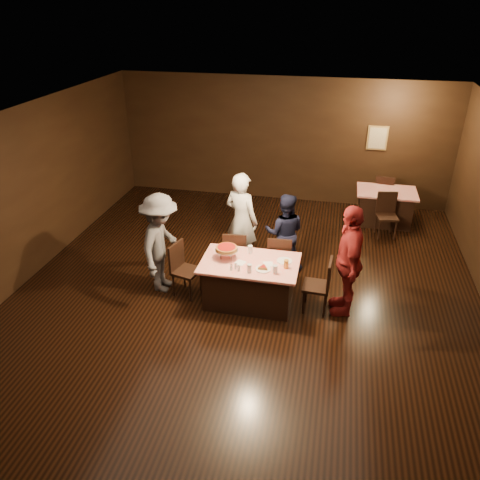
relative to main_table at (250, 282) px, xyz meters
name	(u,v)px	position (x,y,z in m)	size (l,w,h in m)	color
room	(239,192)	(-0.10, -0.35, 1.75)	(10.00, 10.04, 3.02)	black
main_table	(250,282)	(0.00, 0.00, 0.00)	(1.60, 1.00, 0.77)	red
back_table	(385,207)	(2.39, 3.70, 0.00)	(1.30, 0.90, 0.77)	#AB0B0B
chair_far_left	(236,253)	(-0.40, 0.75, 0.09)	(0.42, 0.42, 0.95)	black
chair_far_right	(280,258)	(0.40, 0.75, 0.09)	(0.42, 0.42, 0.95)	black
chair_end_left	(186,270)	(-1.10, 0.00, 0.09)	(0.42, 0.42, 0.95)	black
chair_end_right	(316,285)	(1.10, 0.00, 0.09)	(0.42, 0.42, 0.95)	black
chair_back_near	(387,216)	(2.39, 3.00, 0.09)	(0.42, 0.42, 0.95)	black
chair_back_far	(384,193)	(2.39, 4.30, 0.09)	(0.42, 0.42, 0.95)	black
diner_white_jacket	(241,220)	(-0.39, 1.19, 0.54)	(0.68, 0.45, 1.86)	silver
diner_navy_hoodie	(285,233)	(0.42, 1.19, 0.38)	(0.74, 0.58, 1.52)	black
diner_grey_knit	(161,243)	(-1.56, 0.09, 0.51)	(1.15, 0.66, 1.79)	#56555A
diner_red_shirt	(348,260)	(1.56, 0.09, 0.56)	(1.10, 0.46, 1.88)	maroon
pizza_stand	(227,249)	(-0.40, 0.05, 0.57)	(0.38, 0.38, 0.22)	black
plate_with_slice	(263,268)	(0.25, -0.18, 0.41)	(0.25, 0.25, 0.06)	white
plate_empty	(284,261)	(0.55, 0.15, 0.39)	(0.25, 0.25, 0.01)	white
glass_front_left	(249,268)	(0.05, -0.30, 0.46)	(0.08, 0.08, 0.14)	silver
glass_front_right	(275,269)	(0.45, -0.25, 0.46)	(0.08, 0.08, 0.14)	silver
glass_amber	(286,264)	(0.60, -0.05, 0.46)	(0.08, 0.08, 0.14)	#BF7F26
glass_back	(250,249)	(-0.05, 0.30, 0.46)	(0.08, 0.08, 0.14)	silver
condiments	(235,267)	(-0.18, -0.28, 0.43)	(0.17, 0.10, 0.09)	silver
napkin_center	(268,264)	(0.30, 0.00, 0.39)	(0.16, 0.16, 0.01)	white
napkin_left	(240,263)	(-0.15, -0.05, 0.39)	(0.16, 0.16, 0.01)	white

